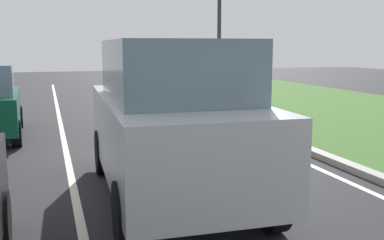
# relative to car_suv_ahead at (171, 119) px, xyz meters

# --- Properties ---
(ground_plane) EXTENTS (60.00, 60.00, 0.00)m
(ground_plane) POSITION_rel_car_suv_ahead_xyz_m (-0.65, 5.08, -1.17)
(ground_plane) COLOR #262628
(lane_line_center) EXTENTS (0.12, 32.00, 0.01)m
(lane_line_center) POSITION_rel_car_suv_ahead_xyz_m (-1.35, 5.08, -1.16)
(lane_line_center) COLOR silver
(lane_line_center) RESTS_ON ground
(lane_line_right_edge) EXTENTS (0.12, 32.00, 0.01)m
(lane_line_right_edge) POSITION_rel_car_suv_ahead_xyz_m (2.95, 5.08, -1.16)
(lane_line_right_edge) COLOR silver
(lane_line_right_edge) RESTS_ON ground
(grass_verge_right) EXTENTS (9.00, 48.00, 0.06)m
(grass_verge_right) POSITION_rel_car_suv_ahead_xyz_m (7.85, 5.08, -1.14)
(grass_verge_right) COLOR #3D6628
(grass_verge_right) RESTS_ON ground
(curb_right) EXTENTS (0.24, 48.00, 0.12)m
(curb_right) POSITION_rel_car_suv_ahead_xyz_m (3.45, 5.08, -1.11)
(curb_right) COLOR #9E9B93
(curb_right) RESTS_ON ground
(car_suv_ahead) EXTENTS (2.11, 4.57, 2.28)m
(car_suv_ahead) POSITION_rel_car_suv_ahead_xyz_m (0.00, 0.00, 0.00)
(car_suv_ahead) COLOR #B7BABF
(car_suv_ahead) RESTS_ON ground
(traffic_light_near_right) EXTENTS (0.32, 0.50, 5.12)m
(traffic_light_near_right) POSITION_rel_car_suv_ahead_xyz_m (4.39, 9.30, 2.36)
(traffic_light_near_right) COLOR #2D2D2D
(traffic_light_near_right) RESTS_ON ground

